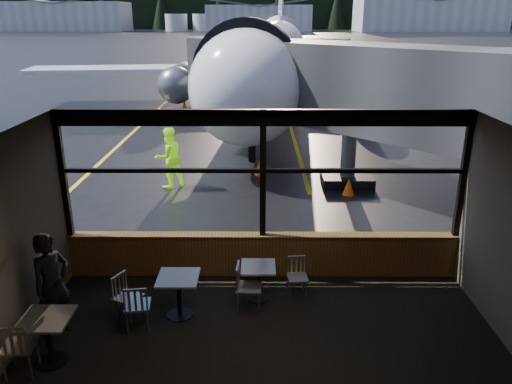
{
  "coord_description": "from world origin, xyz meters",
  "views": [
    {
      "loc": [
        -0.09,
        -9.37,
        5.16
      ],
      "look_at": [
        -0.14,
        1.0,
        1.5
      ],
      "focal_mm": 35.0,
      "sensor_mm": 36.0,
      "label": 1
    }
  ],
  "objects_px": {
    "cafe_table_near": "(258,283)",
    "chair_near_n": "(297,278)",
    "airliner": "(271,11)",
    "cafe_table_left": "(49,340)",
    "jet_bridge": "(382,108)",
    "chair_left_s": "(19,347)",
    "chair_mid_s": "(138,306)",
    "passenger": "(52,286)",
    "cone_extra": "(349,187)",
    "cafe_table_mid": "(179,296)",
    "chair_near_w": "(249,288)",
    "ground_crew": "(169,158)",
    "cone_nose": "(260,168)",
    "cone_wing": "(185,105)",
    "chair_mid_w": "(129,298)"
  },
  "relations": [
    {
      "from": "airliner",
      "to": "chair_near_w",
      "type": "relative_size",
      "value": 37.55
    },
    {
      "from": "chair_near_n",
      "to": "passenger",
      "type": "height_order",
      "value": "passenger"
    },
    {
      "from": "airliner",
      "to": "chair_mid_w",
      "type": "relative_size",
      "value": 40.78
    },
    {
      "from": "chair_near_n",
      "to": "chair_mid_w",
      "type": "xyz_separation_m",
      "value": [
        -3.06,
        -0.8,
        0.04
      ]
    },
    {
      "from": "cone_wing",
      "to": "airliner",
      "type": "bearing_deg",
      "value": 8.58
    },
    {
      "from": "airliner",
      "to": "passenger",
      "type": "xyz_separation_m",
      "value": [
        -4.15,
        -22.78,
        -4.51
      ]
    },
    {
      "from": "chair_near_w",
      "to": "chair_left_s",
      "type": "relative_size",
      "value": 0.99
    },
    {
      "from": "airliner",
      "to": "chair_mid_w",
      "type": "bearing_deg",
      "value": -93.09
    },
    {
      "from": "jet_bridge",
      "to": "chair_left_s",
      "type": "bearing_deg",
      "value": -130.23
    },
    {
      "from": "cafe_table_left",
      "to": "ground_crew",
      "type": "distance_m",
      "value": 8.66
    },
    {
      "from": "passenger",
      "to": "cone_wing",
      "type": "xyz_separation_m",
      "value": [
        -0.91,
        22.02,
        -0.69
      ]
    },
    {
      "from": "chair_near_w",
      "to": "chair_mid_s",
      "type": "bearing_deg",
      "value": -69.75
    },
    {
      "from": "cafe_table_mid",
      "to": "chair_near_w",
      "type": "distance_m",
      "value": 1.27
    },
    {
      "from": "cafe_table_near",
      "to": "cafe_table_mid",
      "type": "distance_m",
      "value": 1.54
    },
    {
      "from": "chair_mid_s",
      "to": "passenger",
      "type": "distance_m",
      "value": 1.44
    },
    {
      "from": "cone_extra",
      "to": "airliner",
      "type": "bearing_deg",
      "value": 97.41
    },
    {
      "from": "cafe_table_near",
      "to": "chair_mid_s",
      "type": "height_order",
      "value": "chair_mid_s"
    },
    {
      "from": "chair_near_n",
      "to": "chair_mid_s",
      "type": "relative_size",
      "value": 0.88
    },
    {
      "from": "cone_wing",
      "to": "cone_extra",
      "type": "height_order",
      "value": "cone_extra"
    },
    {
      "from": "passenger",
      "to": "cone_extra",
      "type": "bearing_deg",
      "value": -9.0
    },
    {
      "from": "chair_mid_w",
      "to": "ground_crew",
      "type": "distance_m",
      "value": 7.48
    },
    {
      "from": "airliner",
      "to": "chair_mid_w",
      "type": "distance_m",
      "value": 23.11
    },
    {
      "from": "jet_bridge",
      "to": "chair_left_s",
      "type": "relative_size",
      "value": 12.28
    },
    {
      "from": "cafe_table_near",
      "to": "cone_extra",
      "type": "xyz_separation_m",
      "value": [
        2.76,
        5.99,
        -0.1
      ]
    },
    {
      "from": "cone_nose",
      "to": "cone_extra",
      "type": "xyz_separation_m",
      "value": [
        2.71,
        -2.02,
        0.0
      ]
    },
    {
      "from": "chair_near_n",
      "to": "cone_extra",
      "type": "height_order",
      "value": "chair_near_n"
    },
    {
      "from": "cone_nose",
      "to": "cone_wing",
      "type": "relative_size",
      "value": 1.06
    },
    {
      "from": "passenger",
      "to": "cone_extra",
      "type": "distance_m",
      "value": 9.45
    },
    {
      "from": "ground_crew",
      "to": "cafe_table_left",
      "type": "bearing_deg",
      "value": 48.05
    },
    {
      "from": "cafe_table_left",
      "to": "chair_left_s",
      "type": "distance_m",
      "value": 0.43
    },
    {
      "from": "chair_near_w",
      "to": "chair_left_s",
      "type": "xyz_separation_m",
      "value": [
        -3.43,
        -1.74,
        0.01
      ]
    },
    {
      "from": "airliner",
      "to": "cafe_table_left",
      "type": "bearing_deg",
      "value": -94.96
    },
    {
      "from": "chair_mid_s",
      "to": "passenger",
      "type": "bearing_deg",
      "value": 179.32
    },
    {
      "from": "chair_left_s",
      "to": "chair_mid_w",
      "type": "bearing_deg",
      "value": 41.32
    },
    {
      "from": "cafe_table_left",
      "to": "cone_nose",
      "type": "distance_m",
      "value": 10.43
    },
    {
      "from": "chair_mid_s",
      "to": "chair_mid_w",
      "type": "relative_size",
      "value": 1.04
    },
    {
      "from": "chair_near_n",
      "to": "cone_nose",
      "type": "relative_size",
      "value": 1.55
    },
    {
      "from": "cone_extra",
      "to": "chair_left_s",
      "type": "bearing_deg",
      "value": -128.01
    },
    {
      "from": "chair_left_s",
      "to": "passenger",
      "type": "xyz_separation_m",
      "value": [
        0.16,
        1.02,
        0.45
      ]
    },
    {
      "from": "chair_near_n",
      "to": "cafe_table_left",
      "type": "bearing_deg",
      "value": 21.77
    },
    {
      "from": "airliner",
      "to": "passenger",
      "type": "relative_size",
      "value": 19.08
    },
    {
      "from": "airliner",
      "to": "cone_nose",
      "type": "height_order",
      "value": "airliner"
    },
    {
      "from": "cafe_table_near",
      "to": "cone_extra",
      "type": "relative_size",
      "value": 1.39
    },
    {
      "from": "cafe_table_near",
      "to": "passenger",
      "type": "bearing_deg",
      "value": -161.92
    },
    {
      "from": "airliner",
      "to": "ground_crew",
      "type": "height_order",
      "value": "airliner"
    },
    {
      "from": "chair_mid_w",
      "to": "chair_left_s",
      "type": "height_order",
      "value": "chair_left_s"
    },
    {
      "from": "cafe_table_mid",
      "to": "airliner",
      "type": "bearing_deg",
      "value": 84.5
    },
    {
      "from": "airliner",
      "to": "ground_crew",
      "type": "bearing_deg",
      "value": -98.74
    },
    {
      "from": "airliner",
      "to": "cone_extra",
      "type": "distance_m",
      "value": 16.64
    },
    {
      "from": "cafe_table_near",
      "to": "chair_near_n",
      "type": "bearing_deg",
      "value": 8.22
    }
  ]
}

